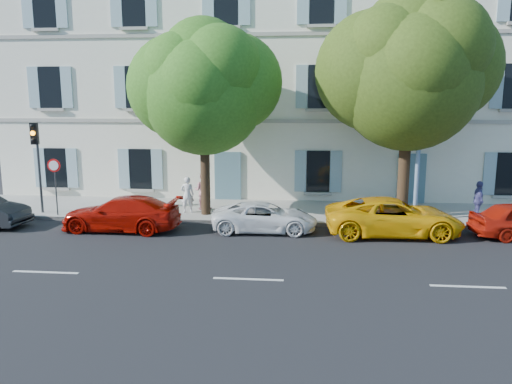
# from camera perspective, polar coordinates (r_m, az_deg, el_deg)

# --- Properties ---
(ground) EXTENTS (90.00, 90.00, 0.00)m
(ground) POSITION_cam_1_polar(r_m,az_deg,el_deg) (18.09, 0.52, -5.54)
(ground) COLOR black
(sidewalk) EXTENTS (36.00, 4.50, 0.15)m
(sidewalk) POSITION_cam_1_polar(r_m,az_deg,el_deg) (22.37, 1.52, -2.22)
(sidewalk) COLOR #A09E96
(sidewalk) RESTS_ON ground
(kerb) EXTENTS (36.00, 0.16, 0.16)m
(kerb) POSITION_cam_1_polar(r_m,az_deg,el_deg) (20.26, 1.09, -3.55)
(kerb) COLOR #9E998E
(kerb) RESTS_ON ground
(building) EXTENTS (28.00, 7.00, 12.00)m
(building) POSITION_cam_1_polar(r_m,az_deg,el_deg) (27.58, 2.44, 12.57)
(building) COLOR white
(building) RESTS_ON ground
(car_red_coupe) EXTENTS (4.63, 2.02, 1.33)m
(car_red_coupe) POSITION_cam_1_polar(r_m,az_deg,el_deg) (20.00, -15.16, -2.39)
(car_red_coupe) COLOR #A10D04
(car_red_coupe) RESTS_ON ground
(car_white_coupe) EXTENTS (4.09, 1.99, 1.12)m
(car_white_coupe) POSITION_cam_1_polar(r_m,az_deg,el_deg) (19.17, 1.00, -2.88)
(car_white_coupe) COLOR white
(car_white_coupe) RESTS_ON ground
(car_yellow_supercar) EXTENTS (5.12, 2.52, 1.40)m
(car_yellow_supercar) POSITION_cam_1_polar(r_m,az_deg,el_deg) (19.30, 15.44, -2.76)
(car_yellow_supercar) COLOR #F2AE0A
(car_yellow_supercar) RESTS_ON ground
(tree_left) EXTENTS (5.11, 5.11, 7.92)m
(tree_left) POSITION_cam_1_polar(r_m,az_deg,el_deg) (21.08, -6.00, 11.12)
(tree_left) COLOR #3A2819
(tree_left) RESTS_ON sidewalk
(tree_right) EXTENTS (5.72, 5.72, 8.81)m
(tree_right) POSITION_cam_1_polar(r_m,az_deg,el_deg) (21.11, 17.07, 12.22)
(tree_right) COLOR #3A2819
(tree_right) RESTS_ON sidewalk
(traffic_light) EXTENTS (0.35, 0.44, 3.90)m
(traffic_light) POSITION_cam_1_polar(r_m,az_deg,el_deg) (23.22, -23.83, 4.61)
(traffic_light) COLOR #383A3D
(traffic_light) RESTS_ON sidewalk
(road_sign) EXTENTS (0.56, 0.09, 2.41)m
(road_sign) POSITION_cam_1_polar(r_m,az_deg,el_deg) (22.67, -22.02, 1.84)
(road_sign) COLOR #383A3D
(road_sign) RESTS_ON sidewalk
(street_lamp) EXTENTS (0.31, 1.85, 8.71)m
(street_lamp) POSITION_cam_1_polar(r_m,az_deg,el_deg) (20.68, 18.50, 10.21)
(street_lamp) COLOR #7293BF
(street_lamp) RESTS_ON sidewalk
(pedestrian_a) EXTENTS (0.62, 0.45, 1.58)m
(pedestrian_a) POSITION_cam_1_polar(r_m,az_deg,el_deg) (21.85, -7.84, -0.30)
(pedestrian_a) COLOR silver
(pedestrian_a) RESTS_ON sidewalk
(pedestrian_b) EXTENTS (0.89, 0.74, 1.69)m
(pedestrian_b) POSITION_cam_1_polar(r_m,az_deg,el_deg) (22.41, -6.07, 0.15)
(pedestrian_b) COLOR #B4737B
(pedestrian_b) RESTS_ON sidewalk
(pedestrian_c) EXTENTS (0.40, 0.94, 1.60)m
(pedestrian_c) POSITION_cam_1_polar(r_m,az_deg,el_deg) (22.30, 24.08, -0.88)
(pedestrian_c) COLOR #4A4B88
(pedestrian_c) RESTS_ON sidewalk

